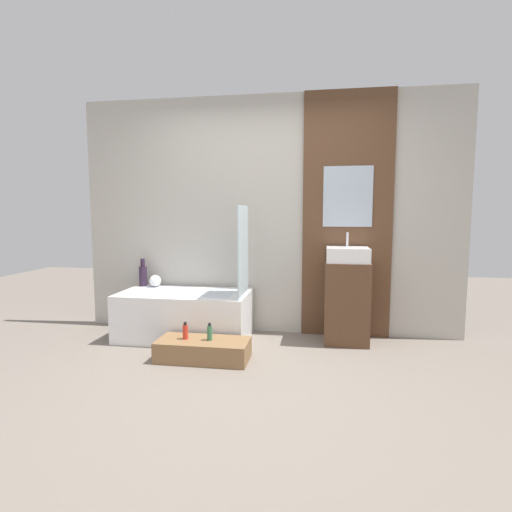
{
  "coord_description": "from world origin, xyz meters",
  "views": [
    {
      "loc": [
        0.59,
        -2.81,
        1.34
      ],
      "look_at": [
        0.02,
        0.7,
        0.95
      ],
      "focal_mm": 28.0,
      "sensor_mm": 36.0,
      "label": 1
    }
  ],
  "objects": [
    {
      "name": "vase_round_light",
      "position": [
        -1.26,
        1.41,
        0.57
      ],
      "size": [
        0.13,
        0.13,
        0.13
      ],
      "primitive_type": "sphere",
      "color": "white",
      "rests_on": "bathtub"
    },
    {
      "name": "wall_tiled_back",
      "position": [
        0.0,
        1.58,
        1.3
      ],
      "size": [
        4.2,
        0.06,
        2.6
      ],
      "primitive_type": "cube",
      "color": "#B7B2A8",
      "rests_on": "ground_plane"
    },
    {
      "name": "sink",
      "position": [
        0.86,
        1.31,
        0.91
      ],
      "size": [
        0.42,
        0.38,
        0.3
      ],
      "color": "white",
      "rests_on": "vanity_cabinet"
    },
    {
      "name": "bathtub",
      "position": [
        -0.83,
        1.17,
        0.25
      ],
      "size": [
        1.36,
        0.72,
        0.5
      ],
      "color": "white",
      "rests_on": "ground_plane"
    },
    {
      "name": "vase_tall_dark",
      "position": [
        -1.41,
        1.44,
        0.63
      ],
      "size": [
        0.09,
        0.09,
        0.32
      ],
      "color": "#2D1E33",
      "rests_on": "bathtub"
    },
    {
      "name": "ground_plane",
      "position": [
        0.0,
        0.0,
        0.0
      ],
      "size": [
        12.0,
        12.0,
        0.0
      ],
      "primitive_type": "plane",
      "color": "slate"
    },
    {
      "name": "bottle_soap_secondary",
      "position": [
        -0.39,
        0.58,
        0.26
      ],
      "size": [
        0.05,
        0.05,
        0.16
      ],
      "color": "#38704C",
      "rests_on": "wooden_step_bench"
    },
    {
      "name": "vanity_cabinet",
      "position": [
        0.86,
        1.31,
        0.42
      ],
      "size": [
        0.45,
        0.41,
        0.84
      ],
      "primitive_type": "cube",
      "color": "brown",
      "rests_on": "ground_plane"
    },
    {
      "name": "wall_wood_accent",
      "position": [
        0.86,
        1.53,
        1.31
      ],
      "size": [
        0.93,
        0.04,
        2.6
      ],
      "color": "brown",
      "rests_on": "ground_plane"
    },
    {
      "name": "wooden_step_bench",
      "position": [
        -0.45,
        0.58,
        0.09
      ],
      "size": [
        0.83,
        0.37,
        0.19
      ],
      "primitive_type": "cube",
      "color": "olive",
      "rests_on": "ground_plane"
    },
    {
      "name": "bottle_soap_primary",
      "position": [
        -0.62,
        0.58,
        0.26
      ],
      "size": [
        0.05,
        0.05,
        0.16
      ],
      "color": "red",
      "rests_on": "wooden_step_bench"
    },
    {
      "name": "glass_shower_screen",
      "position": [
        -0.17,
        1.08,
        0.95
      ],
      "size": [
        0.01,
        0.49,
        0.91
      ],
      "primitive_type": "cube",
      "color": "silver",
      "rests_on": "bathtub"
    }
  ]
}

